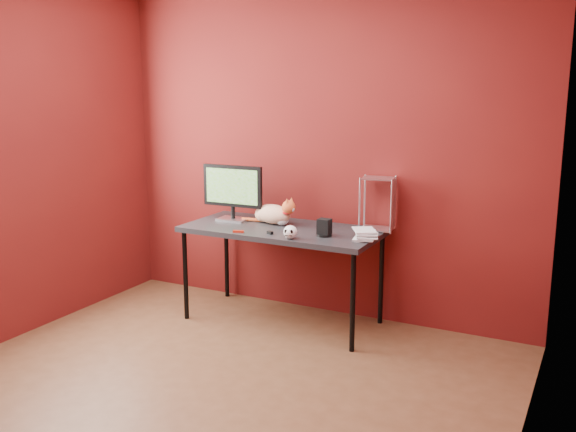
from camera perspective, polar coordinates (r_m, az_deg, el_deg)
The scene contains 11 objects.
room at distance 3.54m, azimuth -8.66°, elevation 5.28°, with size 3.52×3.52×2.61m.
desk at distance 4.90m, azimuth -0.51°, elevation -1.61°, with size 1.50×0.70×0.75m.
monitor at distance 5.11m, azimuth -4.94°, elevation 2.33°, with size 0.51×0.17×0.44m.
cat at distance 5.01m, azimuth -1.31°, elevation 0.19°, with size 0.48×0.24×0.23m.
skull_mug at distance 4.53m, azimuth 0.21°, elevation -1.43°, with size 0.10×0.10×0.10m.
speaker at distance 4.62m, azimuth 3.25°, elevation -1.08°, with size 0.11×0.11×0.13m.
book_stack at distance 4.49m, azimuth 6.18°, elevation 2.92°, with size 0.23×0.25×0.80m.
wire_rack at distance 4.82m, azimuth 7.97°, elevation 1.10°, with size 0.26×0.23×0.40m.
pocket_knife at distance 4.74m, azimuth -4.43°, elevation -1.38°, with size 0.08×0.02×0.02m, color #9F1A0C.
black_gadget at distance 4.68m, azimuth -1.61°, elevation -1.49°, with size 0.05×0.03×0.02m, color black.
washer at distance 4.59m, azimuth 0.06°, elevation -1.88°, with size 0.04×0.04×0.00m, color silver.
Camera 1 is at (2.05, -2.86, 1.84)m, focal length 40.00 mm.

